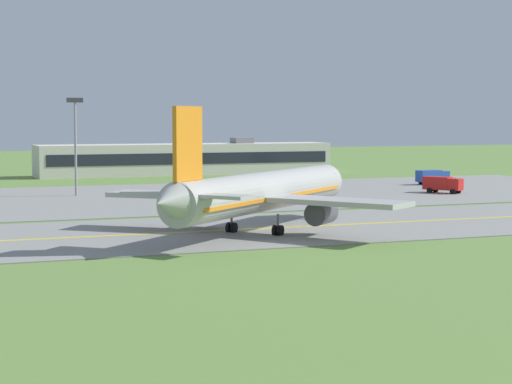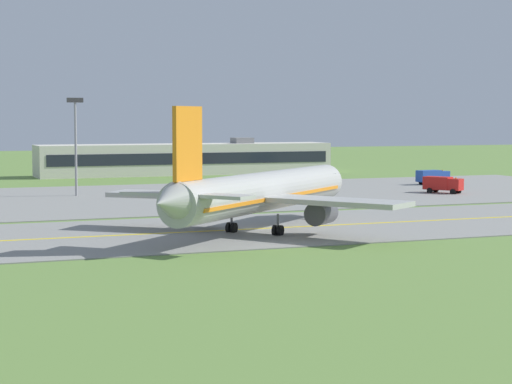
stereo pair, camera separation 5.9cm
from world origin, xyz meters
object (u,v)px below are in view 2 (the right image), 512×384
object	(u,v)px
airplane_lead	(261,193)
service_truck_fuel	(433,176)
apron_light_mast	(76,134)
service_truck_baggage	(443,184)

from	to	relation	value
airplane_lead	service_truck_fuel	size ratio (longest dim) A/B	5.22
airplane_lead	apron_light_mast	size ratio (longest dim) A/B	2.19
service_truck_fuel	service_truck_baggage	bearing A→B (deg)	-117.69
service_truck_fuel	apron_light_mast	xyz separation A→B (m)	(-62.47, -0.60, 7.79)
airplane_lead	service_truck_fuel	distance (m)	74.25
service_truck_baggage	apron_light_mast	world-z (taller)	apron_light_mast
service_truck_fuel	apron_light_mast	distance (m)	62.96
service_truck_baggage	apron_light_mast	size ratio (longest dim) A/B	0.42
service_truck_baggage	apron_light_mast	bearing A→B (deg)	163.51
airplane_lead	apron_light_mast	xyz separation A→B (m)	(-9.27, 51.13, 5.19)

